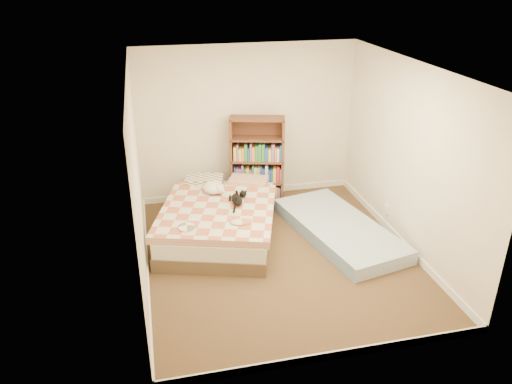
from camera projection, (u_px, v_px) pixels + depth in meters
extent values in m
cube|color=#48361E|center=(279.00, 255.00, 6.73)|extent=(3.50, 4.00, 0.01)
cube|color=white|center=(283.00, 68.00, 5.68)|extent=(3.50, 4.00, 0.01)
cube|color=#F5E5CE|center=(248.00, 123.00, 7.98)|extent=(3.50, 0.01, 2.50)
cube|color=#F5E5CE|center=(341.00, 253.00, 4.44)|extent=(3.50, 0.01, 2.50)
cube|color=#F5E5CE|center=(137.00, 182.00, 5.85)|extent=(0.01, 4.00, 2.50)
cube|color=#F5E5CE|center=(409.00, 158.00, 6.56)|extent=(0.01, 4.00, 2.50)
cube|color=white|center=(248.00, 192.00, 8.47)|extent=(3.50, 0.02, 0.10)
cube|color=white|center=(332.00, 355.00, 4.95)|extent=(3.50, 0.02, 0.10)
cube|color=white|center=(148.00, 268.00, 6.36)|extent=(0.02, 4.00, 0.10)
cube|color=white|center=(397.00, 237.00, 7.06)|extent=(0.02, 4.00, 0.10)
cube|color=white|center=(386.00, 209.00, 7.31)|extent=(0.03, 0.09, 0.13)
cube|color=brown|center=(220.00, 229.00, 7.20)|extent=(2.02, 2.44, 0.19)
cube|color=silver|center=(219.00, 217.00, 7.12)|extent=(1.98, 2.39, 0.21)
cube|color=#C46449|center=(219.00, 207.00, 7.05)|extent=(1.98, 2.10, 0.10)
cube|color=#6D665C|center=(189.00, 185.00, 7.66)|extent=(0.66, 0.52, 0.16)
cube|color=#C46449|center=(233.00, 181.00, 7.80)|extent=(0.66, 0.52, 0.16)
cube|color=#522A1C|center=(232.00, 163.00, 7.88)|extent=(0.11, 0.29, 1.43)
cube|color=#522A1C|center=(282.00, 159.00, 8.04)|extent=(0.11, 0.29, 1.43)
cube|color=#522A1C|center=(255.00, 158.00, 8.08)|extent=(0.83, 0.24, 1.43)
cube|color=#522A1C|center=(257.00, 200.00, 8.25)|extent=(0.90, 0.49, 0.03)
cube|color=#522A1C|center=(257.00, 160.00, 7.95)|extent=(0.90, 0.49, 0.03)
cube|color=#522A1C|center=(257.00, 119.00, 7.67)|extent=(0.90, 0.49, 0.03)
cube|color=#7697C5|center=(339.00, 229.00, 7.18)|extent=(1.43, 2.35, 0.20)
ellipsoid|color=black|center=(237.00, 200.00, 7.02)|extent=(0.33, 0.35, 0.11)
sphere|color=black|center=(234.00, 194.00, 7.18)|extent=(0.15, 0.15, 0.10)
cone|color=black|center=(232.00, 190.00, 7.18)|extent=(0.05, 0.05, 0.04)
cone|color=black|center=(236.00, 190.00, 7.19)|extent=(0.05, 0.05, 0.04)
cylinder|color=black|center=(246.00, 208.00, 6.85)|extent=(0.15, 0.16, 0.04)
ellipsoid|color=white|center=(213.00, 187.00, 7.33)|extent=(0.34, 0.37, 0.16)
sphere|color=white|center=(220.00, 189.00, 7.25)|extent=(0.15, 0.15, 0.13)
sphere|color=white|center=(224.00, 190.00, 7.23)|extent=(0.07, 0.07, 0.06)
sphere|color=white|center=(204.00, 188.00, 7.37)|extent=(0.08, 0.08, 0.07)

